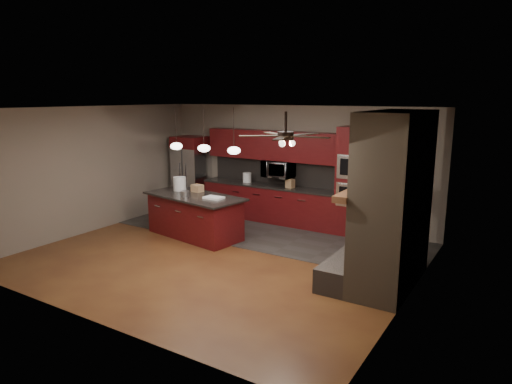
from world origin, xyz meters
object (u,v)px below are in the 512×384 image
Objects in this scene: paint_can at (185,194)px; counter_bucket at (247,178)px; kitchen_island at (195,216)px; oven_tower at (357,182)px; paint_tray at (214,198)px; cardboard_box at (197,188)px; counter_box at (290,183)px; white_bucket at (180,184)px; microwave at (278,169)px; refrigerator at (191,173)px.

counter_bucket is at bearing 85.30° from paint_can.
kitchen_island is 13.20× the size of paint_can.
counter_bucket reaches higher than kitchen_island.
oven_tower is 6.06× the size of paint_tray.
cardboard_box is 1.05× the size of counter_bucket.
white_bucket is at bearing -126.64° from counter_box.
paint_can is at bearing -69.53° from cardboard_box.
paint_tray is at bearing -101.22° from microwave.
cardboard_box is (1.45, -1.54, 0.01)m from refrigerator.
counter_bucket reaches higher than cardboard_box.
paint_can is at bearing -100.91° from kitchen_island.
microwave is at bearing 177.51° from counter_box.
paint_can is 0.55m from cardboard_box.
white_bucket reaches higher than kitchen_island.
white_bucket is 0.78× the size of paint_tray.
microwave is (-1.98, 0.06, 0.11)m from oven_tower.
counter_box is (-1.60, -0.04, -0.19)m from oven_tower.
microwave is at bearing 73.64° from kitchen_island.
refrigerator reaches higher than counter_bucket.
refrigerator is 8.24× the size of counter_bucket.
paint_tray is (0.56, -0.04, 0.47)m from kitchen_island.
microwave is 2.46m from paint_can.
kitchen_island is 0.65m from cardboard_box.
counter_box is (1.42, 2.11, 0.02)m from paint_can.
oven_tower is 9.51× the size of cardboard_box.
paint_can is at bearing -94.70° from counter_bucket.
counter_bucket is (-2.84, 0.01, -0.17)m from oven_tower.
counter_box is at bearing -15.01° from microwave.
paint_can is (0.52, -0.44, -0.09)m from white_bucket.
counter_bucket is at bearing 67.97° from white_bucket.
paint_can is 2.17m from counter_bucket.
kitchen_island is (1.63, -1.87, -0.52)m from refrigerator.
oven_tower reaches higher than white_bucket.
refrigerator is 2.12m from cardboard_box.
paint_can is (-3.02, -2.15, -0.21)m from oven_tower.
counter_bucket is (0.27, 1.62, 0.02)m from cardboard_box.
refrigerator reaches higher than cardboard_box.
counter_bucket is (1.73, 0.08, 0.03)m from refrigerator.
kitchen_island is at bearing -92.92° from counter_bucket.
kitchen_island is 0.56m from paint_can.
counter_bucket is 1.16× the size of counter_box.
counter_box is at bearing 56.33° from cardboard_box.
white_bucket is (-1.56, -1.77, -0.23)m from microwave.
counter_box is (1.34, 1.90, 0.54)m from kitchen_island.
oven_tower reaches higher than counter_bucket.
kitchen_island is at bearing -20.58° from white_bucket.
white_bucket reaches higher than counter_bucket.
microwave is 2.04m from cardboard_box.
oven_tower is 0.98× the size of kitchen_island.
cardboard_box is at bearing -99.62° from counter_bucket.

